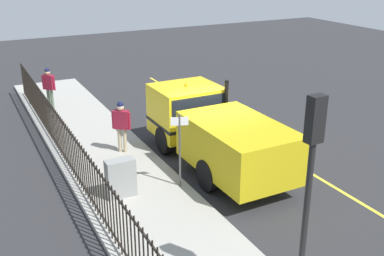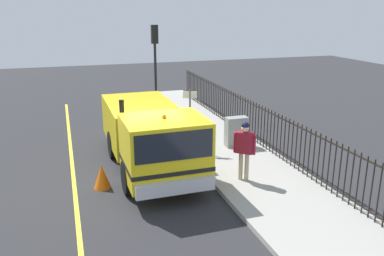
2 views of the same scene
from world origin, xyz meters
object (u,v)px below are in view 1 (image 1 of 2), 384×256
Objects in this scene: traffic_light_near at (311,162)px; traffic_cone at (239,136)px; pedestrian_distant at (49,84)px; worker_standing at (121,121)px; work_truck at (210,127)px; utility_cabinet at (121,178)px; street_sign at (180,142)px.

traffic_cone is (-3.37, -7.45, -2.77)m from traffic_light_near.
pedestrian_distant is at bearing -53.19° from traffic_cone.
worker_standing is 0.43× the size of traffic_light_near.
work_truck is 3.65m from utility_cabinet.
work_truck is at bearing -162.77° from utility_cabinet.
worker_standing is 4.28m from traffic_cone.
street_sign is at bearing -143.88° from work_truck.
worker_standing is at bearing 141.47° from work_truck.
traffic_cone is (-5.11, -1.89, -0.34)m from utility_cabinet.
work_truck is at bearing 26.21° from traffic_cone.
street_sign is at bearing -39.81° from worker_standing.
pedestrian_distant is 0.42× the size of traffic_light_near.
traffic_light_near is 3.82× the size of utility_cabinet.
pedestrian_distant is at bearing -88.94° from utility_cabinet.
street_sign is (-0.68, 3.13, 0.28)m from worker_standing.
pedestrian_distant reaches higher than utility_cabinet.
traffic_cone is at bearing 23.70° from worker_standing.
traffic_light_near is at bearing 65.70° from traffic_cone.
worker_standing is 1.63× the size of utility_cabinet.
traffic_light_near is 5.59m from street_sign.
pedestrian_distant is at bearing 139.44° from worker_standing.
traffic_light_near is 5.91× the size of traffic_cone.
pedestrian_distant is 1.62× the size of utility_cabinet.
utility_cabinet is 1.55× the size of traffic_cone.
traffic_light_near is (-0.69, 8.49, 1.88)m from worker_standing.
street_sign is at bearing 31.89° from traffic_cone.
work_truck is 8.65m from pedestrian_distant.
traffic_light_near is at bearing -47.38° from worker_standing.
utility_cabinet is 5.45m from traffic_cone.
worker_standing is 0.81× the size of street_sign.
pedestrian_distant is 8.95m from utility_cabinet.
work_truck is 3.02m from worker_standing.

